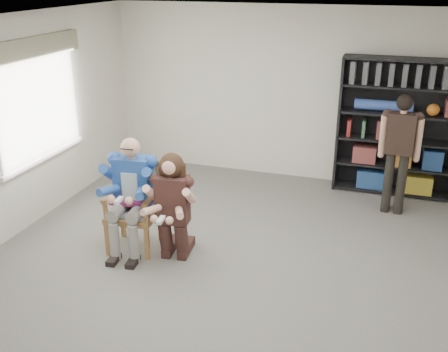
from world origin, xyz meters
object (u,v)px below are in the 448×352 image
(armchair, at_px, (133,207))
(standing_man, at_px, (398,156))
(bookshelf, at_px, (398,128))
(seated_man, at_px, (132,195))
(kneeling_woman, at_px, (172,210))

(armchair, xyz_separation_m, standing_man, (3.06, 2.09, 0.31))
(bookshelf, bearing_deg, seated_man, -136.73)
(armchair, relative_size, kneeling_woman, 0.84)
(seated_man, bearing_deg, kneeling_woman, -17.51)
(armchair, distance_m, bookshelf, 4.19)
(kneeling_woman, bearing_deg, seated_man, 162.49)
(seated_man, distance_m, standing_man, 3.71)
(seated_man, relative_size, standing_man, 0.84)
(kneeling_woman, height_order, standing_man, standing_man)
(seated_man, bearing_deg, bookshelf, 37.44)
(armchair, height_order, bookshelf, bookshelf)
(armchair, xyz_separation_m, bookshelf, (3.03, 2.85, 0.49))
(kneeling_woman, xyz_separation_m, standing_man, (2.48, 2.21, 0.20))
(bookshelf, distance_m, standing_man, 0.78)
(bookshelf, bearing_deg, kneeling_woman, -129.49)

